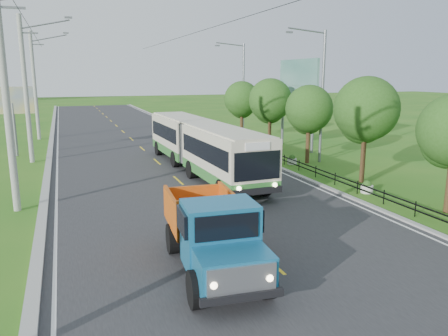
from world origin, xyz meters
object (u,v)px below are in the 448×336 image
pole_far (35,85)px  planter_mid (292,160)px  tree_fourth (309,111)px  billboard_left (12,105)px  planter_near (367,187)px  planter_far (246,143)px  tree_fifth (270,102)px  tree_third (365,112)px  tree_back (242,101)px  pole_near (7,97)px  streetlight_far (242,87)px  pole_mid (26,89)px  bus (201,143)px  billboard_right (298,84)px  dump_truck (213,229)px  streetlight_mid (321,92)px

pole_far → planter_mid: (16.86, -19.00, -4.81)m
tree_fourth → billboard_left: (-19.36, 9.86, 0.28)m
planter_near → planter_far: 16.00m
tree_fifth → tree_third: bearing=-90.0°
planter_far → billboard_left: (-18.10, 2.00, 3.58)m
tree_third → tree_back: size_ratio=1.09×
pole_near → planter_mid: bearing=16.5°
tree_third → streetlight_far: bearing=87.7°
planter_mid → billboard_left: size_ratio=0.13×
pole_near → pole_far: bearing=90.0°
pole_mid → pole_far: 12.00m
tree_back → bus: size_ratio=0.34×
pole_near → bus: 11.79m
tree_back → bus: (-7.87, -12.30, -1.79)m
pole_mid → pole_far: size_ratio=1.00×
billboard_left → bus: (11.49, -10.16, -2.00)m
tree_fourth → billboard_right: bearing=67.4°
pole_near → dump_truck: (6.29, -9.02, -3.70)m
pole_far → streetlight_mid: 26.80m
pole_near → streetlight_mid: pole_near is taller
pole_near → planter_mid: (16.86, 5.00, -4.81)m
pole_mid → bus: 12.91m
planter_mid → pole_mid: bearing=157.5°
tree_back → dump_truck: size_ratio=0.91×
pole_near → streetlight_mid: 19.56m
streetlight_mid → streetlight_far: same height
tree_fifth → streetlight_far: 7.97m
tree_back → tree_fifth: bearing=-90.0°
streetlight_mid → tree_back: bearing=93.7°
tree_fifth → planter_near: (-1.26, -14.14, -3.57)m
tree_third → streetlight_mid: streetlight_mid is taller
tree_third → tree_back: (-0.00, 18.00, -0.33)m
streetlight_mid → streetlight_far: size_ratio=1.00×
pole_far → streetlight_far: size_ratio=1.10×
tree_third → planter_near: bearing=-120.4°
tree_fifth → billboard_left: bearing=168.7°
pole_far → planter_mid: pole_far is taller
pole_far → planter_far: 20.70m
tree_fifth → billboard_right: 2.87m
dump_truck → planter_far: bearing=68.9°
streetlight_far → billboard_left: bearing=-168.8°
dump_truck → streetlight_far: bearing=70.3°
pole_near → bus: (10.25, 4.84, -3.23)m
pole_near → planter_mid: pole_near is taller
dump_truck → streetlight_mid: bearing=52.6°
tree_back → streetlight_mid: bearing=-86.3°
pole_mid → planter_far: size_ratio=14.93×
billboard_right → dump_truck: bearing=-125.5°
planter_near → dump_truck: 12.22m
tree_fourth → tree_back: 12.00m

